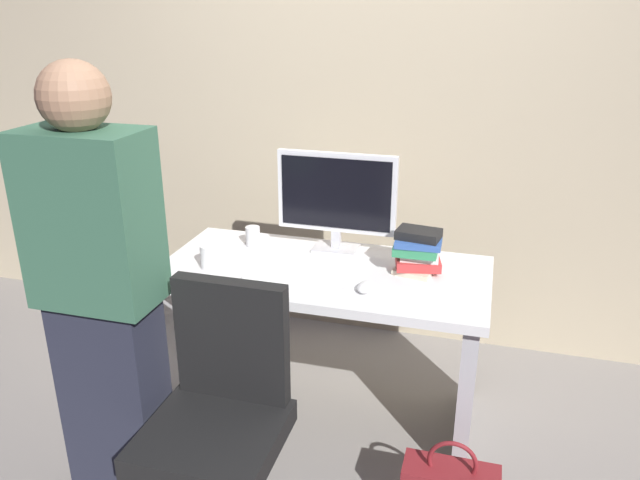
{
  "coord_description": "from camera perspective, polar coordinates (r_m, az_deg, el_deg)",
  "views": [
    {
      "loc": [
        0.65,
        -2.33,
        1.79
      ],
      "look_at": [
        0.0,
        -0.05,
        0.88
      ],
      "focal_mm": 34.66,
      "sensor_mm": 36.0,
      "label": 1
    }
  ],
  "objects": [
    {
      "name": "ground_plane",
      "position": [
        3.01,
        0.27,
        -15.46
      ],
      "size": [
        9.0,
        9.0,
        0.0
      ],
      "primitive_type": "plane",
      "color": "gray"
    },
    {
      "name": "wall_back",
      "position": [
        3.29,
        4.64,
        15.94
      ],
      "size": [
        6.4,
        0.1,
        3.0
      ],
      "primitive_type": "cube",
      "color": "tan",
      "rests_on": "ground"
    },
    {
      "name": "desk",
      "position": [
        2.74,
        0.29,
        -6.99
      ],
      "size": [
        1.4,
        0.68,
        0.73
      ],
      "color": "white",
      "rests_on": "ground"
    },
    {
      "name": "office_chair",
      "position": [
        2.21,
        -9.18,
        -17.34
      ],
      "size": [
        0.52,
        0.52,
        0.94
      ],
      "color": "black",
      "rests_on": "ground"
    },
    {
      "name": "person_at_desk",
      "position": [
        2.23,
        -19.41,
        -5.47
      ],
      "size": [
        0.4,
        0.24,
        1.64
      ],
      "color": "#262838",
      "rests_on": "ground"
    },
    {
      "name": "monitor",
      "position": [
        2.75,
        1.44,
        4.02
      ],
      "size": [
        0.54,
        0.14,
        0.46
      ],
      "color": "silver",
      "rests_on": "desk"
    },
    {
      "name": "keyboard",
      "position": [
        2.53,
        -2.16,
        -3.56
      ],
      "size": [
        0.43,
        0.13,
        0.02
      ],
      "primitive_type": "cube",
      "rotation": [
        0.0,
        0.0,
        0.0
      ],
      "color": "white",
      "rests_on": "desk"
    },
    {
      "name": "mouse",
      "position": [
        2.44,
        4.18,
        -4.35
      ],
      "size": [
        0.06,
        0.1,
        0.03
      ],
      "primitive_type": "ellipsoid",
      "color": "white",
      "rests_on": "desk"
    },
    {
      "name": "cup_near_keyboard",
      "position": [
        2.68,
        -10.18,
        -1.5
      ],
      "size": [
        0.08,
        0.08,
        0.1
      ],
      "primitive_type": "cylinder",
      "color": "silver",
      "rests_on": "desk"
    },
    {
      "name": "cup_by_monitor",
      "position": [
        2.89,
        -6.22,
        0.36
      ],
      "size": [
        0.07,
        0.07,
        0.09
      ],
      "primitive_type": "cylinder",
      "color": "silver",
      "rests_on": "desk"
    },
    {
      "name": "book_stack",
      "position": [
        2.6,
        9.0,
        -1.06
      ],
      "size": [
        0.21,
        0.18,
        0.19
      ],
      "color": "beige",
      "rests_on": "desk"
    }
  ]
}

